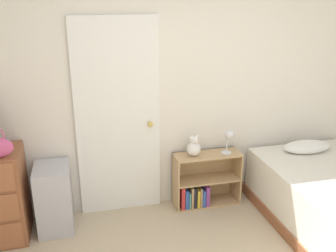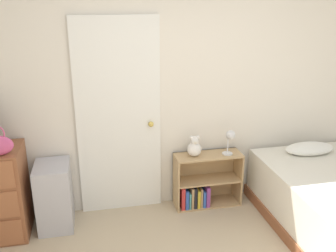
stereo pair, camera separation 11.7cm
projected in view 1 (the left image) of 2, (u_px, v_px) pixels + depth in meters
wall_back at (162, 90)px, 3.83m from camera, size 10.00×0.06×2.55m
door_closed at (118, 120)px, 3.76m from camera, size 0.85×0.09×2.03m
storage_bin at (54, 198)px, 3.64m from camera, size 0.33×0.42×0.66m
bookshelf at (201, 184)px, 4.10m from camera, size 0.72×0.26×0.59m
teddy_bear at (194, 147)px, 3.92m from camera, size 0.15×0.15×0.23m
desk_lamp at (229, 137)px, 3.94m from camera, size 0.13×0.12×0.27m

